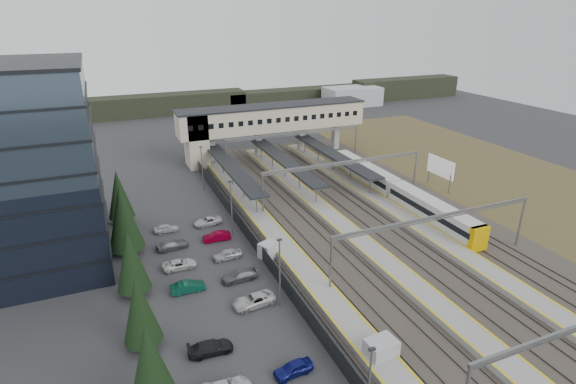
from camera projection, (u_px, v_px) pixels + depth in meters
name	position (u px, v px, depth m)	size (l,w,h in m)	color
ground	(315.00, 256.00, 57.65)	(220.00, 220.00, 0.00)	#2B2B2D
conifer_row	(134.00, 276.00, 44.65)	(4.42, 49.82, 9.50)	black
car_park	(230.00, 309.00, 46.56)	(10.69, 44.65, 1.29)	#B1B1B6
lampposts	(251.00, 233.00, 54.23)	(0.50, 53.25, 8.07)	slate
fence	(254.00, 242.00, 59.22)	(0.08, 90.00, 2.00)	#26282B
relay_cabin_near	(381.00, 351.00, 40.01)	(2.86, 2.20, 2.26)	#A8ABAF
relay_cabin_far	(269.00, 250.00, 57.11)	(2.79, 2.61, 2.03)	#A8ABAF
rail_corridor	(358.00, 226.00, 65.16)	(34.00, 90.00, 0.92)	#38332C
canopies	(285.00, 161.00, 81.78)	(23.10, 30.00, 3.28)	black
footbridge	(261.00, 122.00, 93.36)	(40.40, 6.40, 11.20)	#B5AD8E
gantries	(384.00, 192.00, 62.27)	(28.40, 62.28, 7.17)	slate
train	(396.00, 191.00, 73.43)	(2.69, 37.33, 3.38)	beige
billboard	(440.00, 168.00, 78.50)	(0.31, 6.47, 5.58)	slate
scrub_east	(535.00, 192.00, 78.03)	(34.00, 120.00, 0.06)	#4D3F25
treeline_far	(256.00, 99.00, 143.99)	(170.00, 19.00, 7.00)	black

